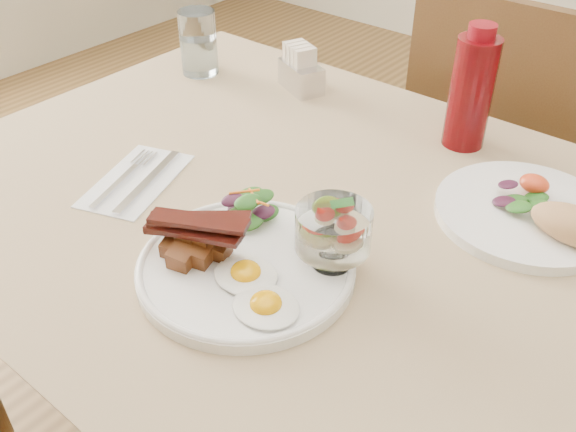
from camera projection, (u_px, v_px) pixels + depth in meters
The scene contains 13 objects.
table at pixel (337, 271), 0.96m from camera, with size 1.33×0.88×0.75m.
chair_far at pixel (506, 168), 1.46m from camera, with size 0.42×0.42×0.93m.
main_plate at pixel (246, 268), 0.82m from camera, with size 0.28×0.28×0.02m, color white.
fried_eggs at pixel (256, 289), 0.77m from camera, with size 0.15×0.11×0.02m.
bacon_potato_pile at pixel (195, 238), 0.81m from camera, with size 0.14×0.10×0.06m.
side_salad at pixel (250, 209), 0.88m from camera, with size 0.09×0.08×0.04m.
fruit_cup at pixel (333, 229), 0.78m from camera, with size 0.10×0.10×0.10m.
second_plate at pixel (538, 215), 0.90m from camera, with size 0.27×0.26×0.06m.
ketchup_bottle at pixel (471, 91), 1.04m from camera, with size 0.08×0.08×0.21m.
hot_sauce_bottle at pixel (465, 106), 1.04m from camera, with size 0.05×0.05×0.15m.
sugar_caddy at pixel (301, 71), 1.24m from camera, with size 0.11×0.09×0.09m.
water_glass at pixel (199, 46), 1.30m from camera, with size 0.07×0.07×0.13m.
napkin_cutlery at pixel (137, 180), 1.00m from camera, with size 0.16×0.22×0.01m.
Camera 1 is at (0.40, -0.61, 1.30)m, focal length 40.00 mm.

